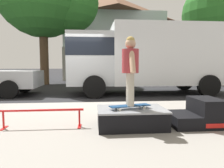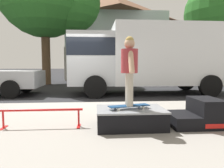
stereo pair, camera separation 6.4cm
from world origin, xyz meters
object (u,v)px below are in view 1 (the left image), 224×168
street_tree_neighbour (220,16)px  grind_rail (42,114)px  kicker_ramp (199,114)px  skateboard (130,106)px  box_truck (146,56)px  skate_box (131,117)px  skater_kid (130,65)px

street_tree_neighbour → grind_rail: bearing=-134.1°
kicker_ramp → skateboard: kicker_ramp is taller
box_truck → skate_box: bearing=-106.8°
skate_box → kicker_ramp: kicker_ramp is taller
skateboard → skater_kid: size_ratio=0.64×
skater_kid → street_tree_neighbour: street_tree_neighbour is taller
skate_box → kicker_ramp: size_ratio=1.31×
skate_box → grind_rail: (-1.69, 0.11, 0.07)m
skater_kid → box_truck: (1.68, 5.51, 0.40)m
skate_box → grind_rail: bearing=176.2°
skateboard → box_truck: 5.88m
box_truck → street_tree_neighbour: bearing=35.9°
grind_rail → skater_kid: skater_kid is taller
street_tree_neighbour → skate_box: bearing=-128.3°
grind_rail → skateboard: (1.65, -0.17, 0.15)m
skateboard → box_truck: (1.68, 5.51, 1.16)m
skate_box → grind_rail: skate_box is taller
skateboard → street_tree_neighbour: street_tree_neighbour is taller
grind_rail → street_tree_neighbour: (9.60, 9.89, 4.22)m
skate_box → box_truck: size_ratio=0.18×
grind_rail → box_truck: box_truck is taller
box_truck → skater_kid: bearing=-106.9°
skateboard → street_tree_neighbour: bearing=51.7°
kicker_ramp → box_truck: (0.30, 5.46, 1.36)m
skate_box → kicker_ramp: bearing=-0.0°
grind_rail → skateboard: bearing=-5.8°
skater_kid → grind_rail: bearing=174.2°
kicker_ramp → skater_kid: 1.68m
box_truck → street_tree_neighbour: (6.27, 4.55, 2.90)m
kicker_ramp → box_truck: box_truck is taller
kicker_ramp → skateboard: bearing=-177.7°
skateboard → skater_kid: 0.76m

